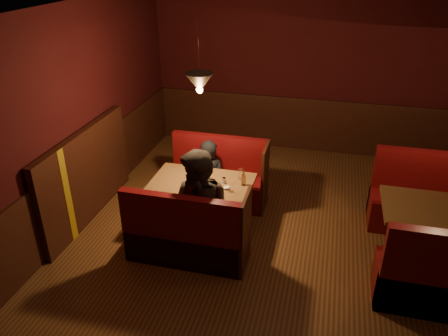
% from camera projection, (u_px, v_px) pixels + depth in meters
% --- Properties ---
extents(room, '(6.02, 7.02, 2.92)m').
position_uv_depth(room, '(274.00, 186.00, 4.97)').
color(room, '#532815').
rests_on(room, ground).
extents(main_table, '(1.33, 0.81, 0.93)m').
position_uv_depth(main_table, '(203.00, 192.00, 5.83)').
color(main_table, brown).
rests_on(main_table, ground).
extents(main_bench_far, '(1.47, 0.52, 1.00)m').
position_uv_depth(main_bench_far, '(219.00, 181.00, 6.58)').
color(main_bench_far, '#4D0A0D').
rests_on(main_bench_far, ground).
extents(main_bench_near, '(1.47, 0.52, 1.00)m').
position_uv_depth(main_bench_near, '(187.00, 240.00, 5.28)').
color(main_bench_near, '#4D0A0D').
rests_on(main_bench_near, ground).
extents(second_table, '(1.36, 0.87, 0.77)m').
position_uv_depth(second_table, '(440.00, 224.00, 5.14)').
color(second_table, brown).
rests_on(second_table, ground).
extents(second_bench_far, '(1.50, 0.56, 1.07)m').
position_uv_depth(second_bench_far, '(428.00, 205.00, 5.93)').
color(second_bench_far, '#4D0A0D').
rests_on(second_bench_far, ground).
extents(diner_a, '(0.52, 0.34, 1.41)m').
position_uv_depth(diner_a, '(209.00, 163.00, 6.26)').
color(diner_a, black).
rests_on(diner_a, ground).
extents(diner_b, '(1.04, 0.93, 1.75)m').
position_uv_depth(diner_b, '(200.00, 193.00, 5.16)').
color(diner_b, '#2C211C').
rests_on(diner_b, ground).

